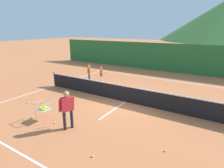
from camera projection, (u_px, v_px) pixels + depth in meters
The scene contains 18 objects.
ground_plane at pixel (125, 102), 10.86m from camera, with size 120.00×120.00×0.00m, color #C67042.
line_baseline_near at pixel (36, 162), 5.94m from camera, with size 11.99×0.08×0.01m, color white.
line_baseline_far at pixel (159, 79), 15.71m from camera, with size 11.99×0.08×0.01m, color white.
line_sideline_west at pixel (54, 86), 13.91m from camera, with size 0.08×12.02×0.01m, color white.
line_service_center at pixel (125, 102), 10.86m from camera, with size 0.08×5.28×0.01m, color white.
tennis_net at pixel (126, 94), 10.72m from camera, with size 11.88×0.08×1.05m.
instructor at pixel (67, 106), 7.68m from camera, with size 0.51×0.84×1.68m.
student_0 at pixel (89, 72), 14.75m from camera, with size 0.41×0.55×1.36m.
student_1 at pixel (101, 74), 13.96m from camera, with size 0.44×0.54×1.37m.
ball_cart at pixel (44, 108), 8.53m from camera, with size 0.58×0.58×0.90m.
tennis_ball_0 at pixel (32, 117), 8.92m from camera, with size 0.07×0.07×0.07m, color yellow.
tennis_ball_2 at pixel (93, 156), 6.18m from camera, with size 0.07×0.07×0.07m, color yellow.
tennis_ball_3 at pixel (55, 123), 8.38m from camera, with size 0.07×0.07×0.07m, color yellow.
tennis_ball_4 at pixel (165, 151), 6.46m from camera, with size 0.07×0.07×0.07m, color yellow.
tennis_ball_6 at pixel (27, 103), 10.63m from camera, with size 0.07×0.07×0.07m, color yellow.
tennis_ball_7 at pixel (33, 103), 10.52m from camera, with size 0.07×0.07×0.07m, color yellow.
tennis_ball_8 at pixel (43, 103), 10.63m from camera, with size 0.07×0.07×0.07m, color yellow.
windscreen_fence at pixel (171, 58), 17.97m from camera, with size 26.38×0.08×2.73m, color #286B33.
Camera 1 is at (4.69, -9.00, 4.09)m, focal length 30.02 mm.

